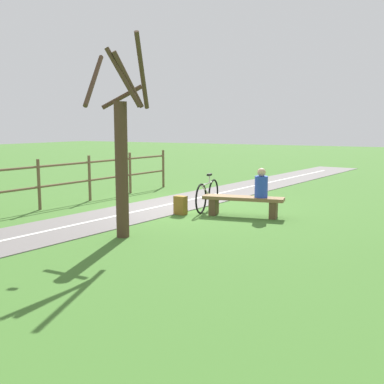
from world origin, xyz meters
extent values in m
plane|color=#3D6B28|center=(0.00, 0.00, 0.00)|extent=(80.00, 80.00, 0.00)
cube|color=#66605E|center=(1.08, 4.00, 0.01)|extent=(6.17, 35.99, 0.02)
cube|color=silver|center=(1.08, 4.00, 0.02)|extent=(3.84, 31.79, 0.00)
cube|color=brown|center=(-1.77, 0.43, 0.43)|extent=(1.96, 0.80, 0.08)
cube|color=brown|center=(-2.48, 0.28, 0.20)|extent=(0.23, 0.41, 0.39)
cube|color=brown|center=(-1.07, 0.57, 0.20)|extent=(0.23, 0.41, 0.39)
cylinder|color=#2847B7|center=(-2.19, 0.34, 0.72)|extent=(0.36, 0.36, 0.50)
sphere|color=tan|center=(-2.19, 0.34, 1.06)|extent=(0.20, 0.20, 0.20)
torus|color=black|center=(-0.76, 0.65, 0.37)|extent=(0.15, 0.75, 0.75)
torus|color=black|center=(-0.62, -0.30, 0.37)|extent=(0.15, 0.75, 0.75)
cylinder|color=silver|center=(-0.69, 0.17, 0.69)|extent=(0.15, 0.82, 0.04)
cylinder|color=silver|center=(-0.71, 0.32, 0.53)|extent=(0.12, 0.59, 0.35)
cylinder|color=silver|center=(-0.67, 0.03, 0.79)|extent=(0.03, 0.03, 0.20)
cube|color=black|center=(-0.67, 0.03, 0.90)|extent=(0.11, 0.21, 0.05)
cube|color=olive|center=(-0.37, 0.97, 0.23)|extent=(0.30, 0.21, 0.45)
cube|color=#A57A2A|center=(-0.38, 0.86, 0.16)|extent=(0.21, 0.05, 0.20)
cylinder|color=brown|center=(2.73, -3.08, 0.65)|extent=(0.08, 0.08, 1.30)
cylinder|color=brown|center=(2.86, -1.33, 0.65)|extent=(0.08, 0.08, 1.30)
cylinder|color=brown|center=(2.98, 0.43, 0.65)|extent=(0.08, 0.08, 1.30)
cylinder|color=brown|center=(3.11, 2.18, 0.65)|extent=(0.08, 0.08, 1.30)
cylinder|color=#473323|center=(-0.55, 3.47, 1.29)|extent=(0.24, 0.24, 2.58)
cylinder|color=#473323|center=(-0.35, 3.15, 2.69)|extent=(0.73, 0.50, 0.49)
cylinder|color=#473323|center=(-0.09, 3.66, 2.97)|extent=(0.48, 1.01, 1.05)
cylinder|color=#473323|center=(-0.94, 3.30, 3.11)|extent=(0.44, 0.87, 1.32)
cylinder|color=#473323|center=(-0.78, 3.66, 2.98)|extent=(0.48, 0.57, 1.05)
cylinder|color=#473323|center=(-0.82, 3.57, 2.95)|extent=(0.30, 0.64, 0.99)
camera|label=1|loc=(-5.96, 10.41, 2.13)|focal=43.01mm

